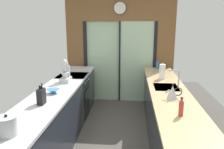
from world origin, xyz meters
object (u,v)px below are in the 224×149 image
at_px(stand_mixer, 66,73).
at_px(paper_towel_roll, 162,72).
at_px(kettle, 173,92).
at_px(oven_range, 73,97).
at_px(soap_bottle_near, 181,108).
at_px(mixing_bowl, 53,91).
at_px(knife_block, 41,96).
at_px(soap_bottle_far, 157,65).
at_px(stock_pot, 7,126).

bearing_deg(stand_mixer, paper_towel_roll, 12.75).
distance_m(stand_mixer, kettle, 1.94).
xyz_separation_m(oven_range, stand_mixer, (0.02, -0.53, 0.63)).
bearing_deg(paper_towel_roll, soap_bottle_near, -90.00).
distance_m(mixing_bowl, stand_mixer, 0.69).
height_order(knife_block, soap_bottle_far, knife_block).
bearing_deg(oven_range, kettle, -35.83).
bearing_deg(soap_bottle_far, stock_pot, -118.28).
height_order(stock_pot, soap_bottle_near, soap_bottle_near).
bearing_deg(stock_pot, soap_bottle_far, 61.72).
xyz_separation_m(knife_block, paper_towel_roll, (1.78, 1.54, 0.03)).
bearing_deg(paper_towel_roll, stock_pot, -126.58).
distance_m(stand_mixer, stock_pot, 2.00).
xyz_separation_m(oven_range, stock_pot, (0.02, -2.53, 0.56)).
xyz_separation_m(kettle, soap_bottle_near, (-0.00, -0.60, -0.00)).
xyz_separation_m(oven_range, soap_bottle_far, (1.80, 0.78, 0.56)).
bearing_deg(stand_mixer, soap_bottle_near, -37.53).
xyz_separation_m(oven_range, kettle, (1.80, -1.30, 0.56)).
bearing_deg(stand_mixer, kettle, -23.32).
xyz_separation_m(soap_bottle_near, soap_bottle_far, (0.00, 2.68, -0.00)).
relative_size(mixing_bowl, soap_bottle_near, 0.87).
distance_m(soap_bottle_near, soap_bottle_far, 2.68).
bearing_deg(knife_block, kettle, 11.67).
distance_m(stand_mixer, soap_bottle_far, 2.21).
xyz_separation_m(knife_block, kettle, (1.78, 0.37, -0.01)).
bearing_deg(stock_pot, oven_range, 90.42).
xyz_separation_m(knife_block, stock_pot, (-0.00, -0.86, -0.01)).
bearing_deg(stock_pot, soap_bottle_near, 19.45).
xyz_separation_m(stand_mixer, stock_pot, (-0.00, -2.00, -0.06)).
bearing_deg(kettle, oven_range, 144.17).
bearing_deg(stand_mixer, oven_range, 91.99).
xyz_separation_m(knife_block, soap_bottle_far, (1.78, 2.45, -0.01)).
relative_size(stand_mixer, kettle, 1.68).
bearing_deg(kettle, stock_pot, -145.45).
bearing_deg(stock_pot, paper_towel_roll, 53.42).
relative_size(stock_pot, soap_bottle_far, 0.96).
xyz_separation_m(stand_mixer, soap_bottle_far, (1.78, 1.31, -0.07)).
height_order(knife_block, stock_pot, knife_block).
bearing_deg(soap_bottle_near, mixing_bowl, 158.81).
height_order(kettle, soap_bottle_near, soap_bottle_near).
bearing_deg(knife_block, soap_bottle_far, 53.99).
height_order(kettle, soap_bottle_far, soap_bottle_far).
bearing_deg(stock_pot, knife_block, 90.00).
height_order(soap_bottle_near, paper_towel_roll, paper_towel_roll).
height_order(mixing_bowl, soap_bottle_far, soap_bottle_far).
bearing_deg(soap_bottle_far, paper_towel_roll, -90.00).
bearing_deg(stock_pot, kettle, 34.55).
bearing_deg(mixing_bowl, soap_bottle_near, -21.19).
relative_size(soap_bottle_near, soap_bottle_far, 1.01).
relative_size(kettle, soap_bottle_far, 1.11).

